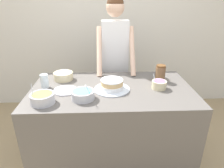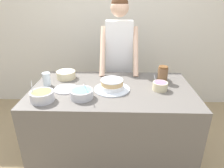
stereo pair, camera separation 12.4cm
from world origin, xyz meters
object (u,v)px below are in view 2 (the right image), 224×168
object	(u,v)px
frosting_bowl_olive	(42,96)
frosting_bowl_white	(66,74)
cake	(112,85)
frosting_bowl_blue	(82,93)
ceramic_plate	(66,89)
stoneware_jar	(163,74)
frosting_bowl_purple	(160,86)
person_baker	(119,52)
drinking_glass	(47,79)

from	to	relation	value
frosting_bowl_olive	frosting_bowl_white	xyz separation A→B (m)	(0.08, 0.52, -0.00)
cake	frosting_bowl_blue	xyz separation A→B (m)	(-0.26, -0.18, -0.00)
frosting_bowl_olive	ceramic_plate	distance (m)	0.27
stoneware_jar	frosting_bowl_blue	bearing A→B (deg)	-153.93
frosting_bowl_olive	ceramic_plate	bearing A→B (deg)	57.84
frosting_bowl_olive	stoneware_jar	bearing A→B (deg)	21.90
frosting_bowl_purple	ceramic_plate	xyz separation A→B (m)	(-0.89, -0.02, -0.04)
frosting_bowl_blue	stoneware_jar	xyz separation A→B (m)	(0.77, 0.38, 0.04)
stoneware_jar	frosting_bowl_white	bearing A→B (deg)	175.76
person_baker	ceramic_plate	bearing A→B (deg)	-126.23
cake	frosting_bowl_olive	bearing A→B (deg)	-157.68
frosting_bowl_blue	person_baker	bearing A→B (deg)	69.21
frosting_bowl_olive	cake	bearing A→B (deg)	22.32
drinking_glass	ceramic_plate	size ratio (longest dim) A/B	0.59
person_baker	frosting_bowl_olive	world-z (taller)	person_baker
cake	ceramic_plate	xyz separation A→B (m)	(-0.44, -0.01, -0.04)
frosting_bowl_purple	ceramic_plate	size ratio (longest dim) A/B	0.66
frosting_bowl_white	stoneware_jar	world-z (taller)	stoneware_jar
frosting_bowl_purple	ceramic_plate	world-z (taller)	frosting_bowl_purple
frosting_bowl_white	drinking_glass	world-z (taller)	drinking_glass
frosting_bowl_white	drinking_glass	distance (m)	0.25
person_baker	ceramic_plate	distance (m)	0.88
cake	frosting_bowl_white	xyz separation A→B (m)	(-0.51, 0.28, -0.00)
person_baker	ceramic_plate	xyz separation A→B (m)	(-0.51, -0.69, -0.19)
cake	drinking_glass	size ratio (longest dim) A/B	2.55
frosting_bowl_olive	stoneware_jar	xyz separation A→B (m)	(1.10, 0.44, 0.04)
frosting_bowl_purple	stoneware_jar	size ratio (longest dim) A/B	0.87
cake	frosting_bowl_blue	distance (m)	0.31
frosting_bowl_olive	frosting_bowl_purple	size ratio (longest dim) A/B	1.32
cake	ceramic_plate	size ratio (longest dim) A/B	1.50
cake	stoneware_jar	bearing A→B (deg)	21.42
person_baker	drinking_glass	distance (m)	0.94
frosting_bowl_blue	frosting_bowl_purple	size ratio (longest dim) A/B	1.35
cake	stoneware_jar	size ratio (longest dim) A/B	1.99
frosting_bowl_olive	frosting_bowl_blue	xyz separation A→B (m)	(0.32, 0.06, -0.00)
frosting_bowl_white	frosting_bowl_purple	distance (m)	1.00
person_baker	cake	distance (m)	0.70
drinking_glass	frosting_bowl_blue	bearing A→B (deg)	-33.13
cake	frosting_bowl_white	size ratio (longest dim) A/B	1.69
person_baker	frosting_bowl_olive	xyz separation A→B (m)	(-0.65, -0.92, -0.15)
frosting_bowl_blue	ceramic_plate	world-z (taller)	frosting_bowl_blue
person_baker	frosting_bowl_blue	bearing A→B (deg)	-110.79
frosting_bowl_olive	stoneware_jar	world-z (taller)	frosting_bowl_olive
frosting_bowl_blue	ceramic_plate	bearing A→B (deg)	137.97
frosting_bowl_white	drinking_glass	bearing A→B (deg)	-125.64
drinking_glass	ceramic_plate	bearing A→B (deg)	-23.52
frosting_bowl_olive	frosting_bowl_blue	world-z (taller)	frosting_bowl_olive
drinking_glass	ceramic_plate	world-z (taller)	drinking_glass
cake	drinking_glass	bearing A→B (deg)	173.19
frosting_bowl_purple	stoneware_jar	bearing A→B (deg)	73.09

